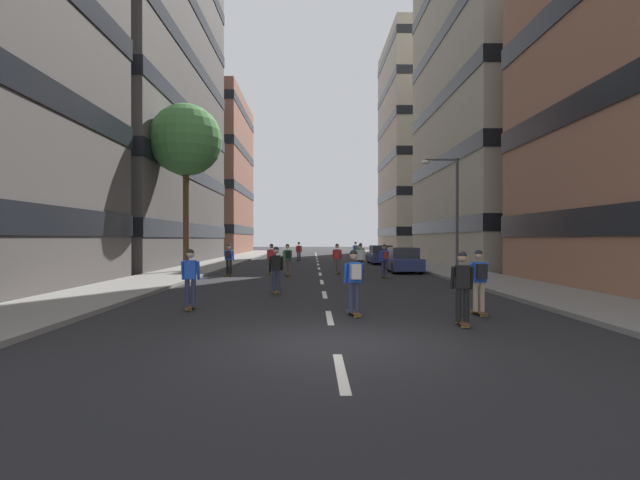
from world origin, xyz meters
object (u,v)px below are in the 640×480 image
at_px(skater_2, 360,258).
at_px(skater_7, 276,268).
at_px(skater_0, 385,259).
at_px(skater_11, 229,258).
at_px(skater_1, 361,254).
at_px(skater_12, 299,250).
at_px(skater_8, 355,250).
at_px(skater_4, 479,278).
at_px(skater_9, 354,278).
at_px(parked_car_mid, 381,255).
at_px(street_tree_near, 186,141).
at_px(skater_6, 190,276).
at_px(skater_10, 288,258).
at_px(streetlamp_right, 451,202).
at_px(skater_5, 462,284).
at_px(skater_13, 271,257).
at_px(parked_car_near, 403,261).
at_px(skater_3, 337,257).

relative_size(skater_2, skater_7, 1.00).
distance_m(skater_0, skater_11, 8.52).
bearing_deg(skater_11, skater_7, -68.40).
relative_size(skater_1, skater_12, 1.00).
relative_size(skater_1, skater_8, 1.00).
relative_size(skater_4, skater_8, 1.00).
height_order(skater_9, skater_12, same).
distance_m(parked_car_mid, skater_12, 7.46).
xyz_separation_m(street_tree_near, skater_0, (11.46, -3.76, -6.98)).
bearing_deg(skater_4, skater_1, 93.85).
distance_m(skater_6, skater_10, 12.55).
xyz_separation_m(parked_car_mid, streetlamp_right, (2.25, -11.81, 3.44)).
relative_size(skater_8, skater_10, 1.00).
bearing_deg(skater_0, skater_11, 171.62).
bearing_deg(streetlamp_right, skater_6, -132.26).
relative_size(skater_2, skater_12, 1.00).
bearing_deg(skater_9, skater_5, -30.68).
bearing_deg(street_tree_near, skater_0, -18.16).
bearing_deg(skater_6, skater_4, -8.02).
xyz_separation_m(street_tree_near, skater_5, (11.23, -17.26, -7.01)).
xyz_separation_m(skater_2, skater_8, (1.40, 18.06, 0.03)).
distance_m(street_tree_near, skater_9, 19.37).
xyz_separation_m(skater_1, skater_8, (0.77, 12.28, 0.00)).
bearing_deg(skater_9, skater_13, 103.50).
distance_m(skater_9, skater_10, 13.78).
bearing_deg(skater_10, street_tree_near, 160.20).
height_order(skater_0, skater_7, same).
bearing_deg(skater_9, skater_10, 100.52).
xyz_separation_m(skater_8, skater_10, (-5.43, -17.64, 0.00)).
bearing_deg(parked_car_mid, skater_1, -109.20).
relative_size(parked_car_near, skater_8, 2.47).
height_order(skater_2, skater_11, same).
bearing_deg(skater_4, skater_11, 124.65).
bearing_deg(skater_9, parked_car_near, 74.59).
bearing_deg(skater_1, skater_7, -108.53).
bearing_deg(skater_9, skater_12, 94.66).
height_order(skater_3, skater_5, same).
height_order(parked_car_near, skater_8, skater_8).
relative_size(street_tree_near, skater_9, 5.65).
bearing_deg(skater_6, skater_1, 68.89).
bearing_deg(skater_5, skater_7, 127.11).
height_order(skater_9, skater_11, same).
xyz_separation_m(skater_0, skater_11, (-8.43, 1.24, 0.00)).
relative_size(skater_2, skater_10, 1.00).
xyz_separation_m(skater_2, skater_6, (-6.21, -11.94, 0.00)).
xyz_separation_m(skater_5, skater_9, (-2.46, 1.46, 0.03)).
distance_m(skater_0, skater_4, 12.02).
bearing_deg(skater_7, skater_12, 89.61).
xyz_separation_m(skater_5, skater_8, (0.45, 32.65, 0.03)).
distance_m(skater_6, skater_13, 13.47).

